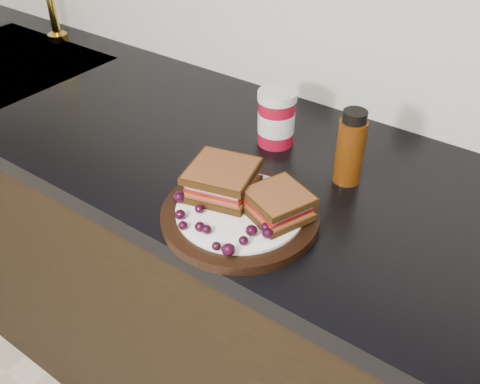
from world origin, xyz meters
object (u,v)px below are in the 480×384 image
object	(u,v)px
condiment_jar	(276,118)
plate	(240,215)
sandwich_left	(222,180)
oil_bottle	(351,147)

from	to	relation	value
condiment_jar	plate	bearing A→B (deg)	-70.36
plate	sandwich_left	distance (m)	0.07
oil_bottle	sandwich_left	bearing A→B (deg)	-127.37
plate	oil_bottle	xyz separation A→B (m)	(0.10, 0.22, 0.07)
sandwich_left	condiment_jar	world-z (taller)	condiment_jar
sandwich_left	oil_bottle	xyz separation A→B (m)	(0.15, 0.20, 0.02)
condiment_jar	oil_bottle	distance (m)	0.19
sandwich_left	plate	bearing A→B (deg)	-35.49
condiment_jar	oil_bottle	size ratio (longest dim) A/B	0.80
plate	oil_bottle	bearing A→B (deg)	66.22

